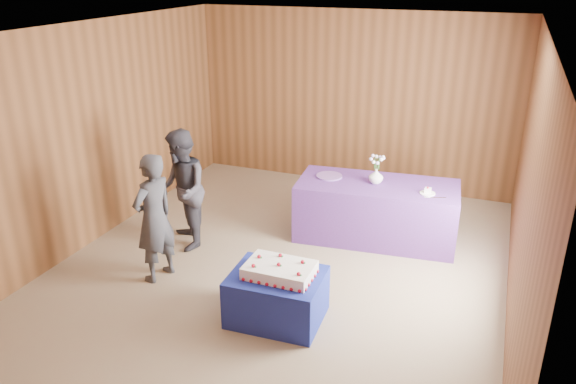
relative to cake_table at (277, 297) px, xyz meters
The scene contains 13 objects.
ground 1.03m from the cake_table, 110.20° to the left, with size 6.00×6.00×0.00m, color #87775D.
room_shell 1.85m from the cake_table, 110.20° to the left, with size 5.04×6.04×2.72m.
cake_table is the anchor object (origin of this frame).
serving_table 2.19m from the cake_table, 76.57° to the left, with size 2.00×0.90×0.75m, color #583188.
sheet_cake 0.31m from the cake_table, ahead, with size 0.69×0.47×0.16m.
vase 2.27m from the cake_table, 77.52° to the left, with size 0.18×0.18×0.19m, color white.
flower_spray 2.33m from the cake_table, 77.52° to the left, with size 0.20×0.19×0.15m.
platter 2.20m from the cake_table, 93.66° to the left, with size 0.34×0.34×0.02m, color #7D52A5.
plate 2.37m from the cake_table, 60.60° to the left, with size 0.18×0.18×0.01m, color white.
cake_slice 2.37m from the cake_table, 60.59° to the left, with size 0.08×0.07×0.09m.
knife 2.34m from the cake_table, 57.24° to the left, with size 0.26×0.02×0.00m, color silver.
guest_left 1.65m from the cake_table, behind, with size 0.54×0.35×1.47m, color #373941.
guest_right 2.03m from the cake_table, 148.15° to the left, with size 0.73×0.57×1.50m, color #36353F.
Camera 1 is at (2.17, -5.33, 3.33)m, focal length 35.00 mm.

